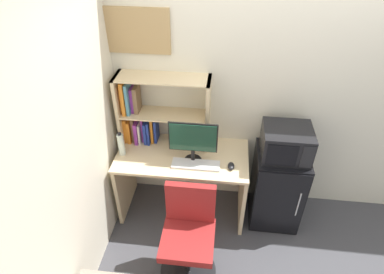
# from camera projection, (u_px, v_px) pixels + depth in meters

# --- Properties ---
(wall_back) EXTENTS (6.40, 0.04, 2.60)m
(wall_back) POSITION_uv_depth(u_px,v_px,m) (325.00, 99.00, 3.02)
(wall_back) COLOR silver
(wall_back) RESTS_ON ground_plane
(wall_left) EXTENTS (0.04, 4.40, 2.60)m
(wall_left) POSITION_uv_depth(u_px,v_px,m) (31.00, 215.00, 1.91)
(wall_left) COLOR silver
(wall_left) RESTS_ON ground_plane
(desk) EXTENTS (1.29, 0.65, 0.78)m
(desk) POSITION_uv_depth(u_px,v_px,m) (183.00, 173.00, 3.32)
(desk) COLOR beige
(desk) RESTS_ON ground_plane
(hutch_bookshelf) EXTENTS (0.89, 0.27, 0.73)m
(hutch_bookshelf) POSITION_uv_depth(u_px,v_px,m) (149.00, 112.00, 3.17)
(hutch_bookshelf) COLOR beige
(hutch_bookshelf) RESTS_ON desk
(monitor) EXTENTS (0.45, 0.17, 0.43)m
(monitor) POSITION_uv_depth(u_px,v_px,m) (193.00, 140.00, 2.96)
(monitor) COLOR black
(monitor) RESTS_ON desk
(keyboard) EXTENTS (0.45, 0.14, 0.02)m
(keyboard) POSITION_uv_depth(u_px,v_px,m) (196.00, 165.00, 3.05)
(keyboard) COLOR silver
(keyboard) RESTS_ON desk
(computer_mouse) EXTENTS (0.06, 0.10, 0.04)m
(computer_mouse) POSITION_uv_depth(u_px,v_px,m) (231.00, 166.00, 3.01)
(computer_mouse) COLOR black
(computer_mouse) RESTS_ON desk
(water_bottle) EXTENTS (0.06, 0.06, 0.25)m
(water_bottle) POSITION_uv_depth(u_px,v_px,m) (121.00, 144.00, 3.12)
(water_bottle) COLOR silver
(water_bottle) RESTS_ON desk
(mini_fridge) EXTENTS (0.49, 0.51, 0.85)m
(mini_fridge) POSITION_uv_depth(u_px,v_px,m) (277.00, 187.00, 3.31)
(mini_fridge) COLOR black
(mini_fridge) RESTS_ON ground_plane
(microwave) EXTENTS (0.44, 0.40, 0.29)m
(microwave) POSITION_uv_depth(u_px,v_px,m) (286.00, 143.00, 2.97)
(microwave) COLOR black
(microwave) RESTS_ON mini_fridge
(desk_chair) EXTENTS (0.51, 0.51, 0.93)m
(desk_chair) POSITION_uv_depth(u_px,v_px,m) (189.00, 239.00, 2.82)
(desk_chair) COLOR black
(desk_chair) RESTS_ON ground_plane
(wall_corkboard) EXTENTS (0.68, 0.02, 0.40)m
(wall_corkboard) POSITION_uv_depth(u_px,v_px,m) (132.00, 31.00, 2.81)
(wall_corkboard) COLOR tan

